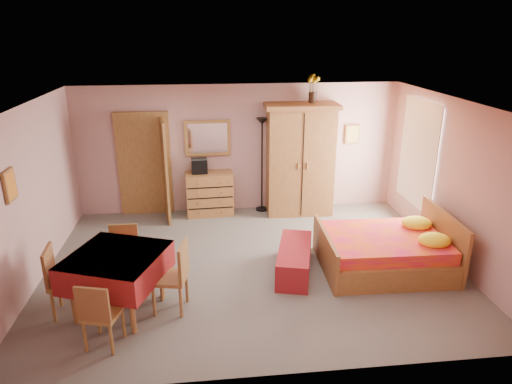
{
  "coord_description": "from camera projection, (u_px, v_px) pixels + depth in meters",
  "views": [
    {
      "loc": [
        -0.67,
        -6.51,
        3.63
      ],
      "look_at": [
        0.1,
        0.3,
        1.15
      ],
      "focal_mm": 32.0,
      "sensor_mm": 36.0,
      "label": 1
    }
  ],
  "objects": [
    {
      "name": "floor",
      "position": [
        252.0,
        265.0,
        7.39
      ],
      "size": [
        6.5,
        6.5,
        0.0
      ],
      "primitive_type": "plane",
      "color": "slate",
      "rests_on": "ground"
    },
    {
      "name": "ceiling",
      "position": [
        251.0,
        104.0,
        6.5
      ],
      "size": [
        6.5,
        6.5,
        0.0
      ],
      "primitive_type": "plane",
      "rotation": [
        3.14,
        0.0,
        0.0
      ],
      "color": "brown",
      "rests_on": "wall_back"
    },
    {
      "name": "wall_back",
      "position": [
        239.0,
        149.0,
        9.28
      ],
      "size": [
        6.5,
        0.1,
        2.6
      ],
      "primitive_type": "cube",
      "color": "tan",
      "rests_on": "floor"
    },
    {
      "name": "wall_front",
      "position": [
        277.0,
        272.0,
        4.61
      ],
      "size": [
        6.5,
        0.1,
        2.6
      ],
      "primitive_type": "cube",
      "color": "tan",
      "rests_on": "floor"
    },
    {
      "name": "wall_left",
      "position": [
        29.0,
        198.0,
        6.6
      ],
      "size": [
        0.1,
        5.0,
        2.6
      ],
      "primitive_type": "cube",
      "color": "tan",
      "rests_on": "floor"
    },
    {
      "name": "wall_right",
      "position": [
        453.0,
        182.0,
        7.29
      ],
      "size": [
        0.1,
        5.0,
        2.6
      ],
      "primitive_type": "cube",
      "color": "tan",
      "rests_on": "floor"
    },
    {
      "name": "doorway",
      "position": [
        145.0,
        165.0,
        9.15
      ],
      "size": [
        1.06,
        0.12,
        2.15
      ],
      "primitive_type": "cube",
      "color": "#9E6B35",
      "rests_on": "floor"
    },
    {
      "name": "window",
      "position": [
        419.0,
        154.0,
        8.36
      ],
      "size": [
        0.08,
        1.4,
        1.95
      ],
      "primitive_type": "cube",
      "color": "white",
      "rests_on": "wall_right"
    },
    {
      "name": "picture_left",
      "position": [
        10.0,
        185.0,
        5.91
      ],
      "size": [
        0.04,
        0.32,
        0.42
      ],
      "primitive_type": "cube",
      "color": "orange",
      "rests_on": "wall_left"
    },
    {
      "name": "picture_back",
      "position": [
        352.0,
        134.0,
        9.42
      ],
      "size": [
        0.3,
        0.04,
        0.4
      ],
      "primitive_type": "cube",
      "color": "#D8BF59",
      "rests_on": "wall_back"
    },
    {
      "name": "chest_of_drawers",
      "position": [
        210.0,
        194.0,
        9.28
      ],
      "size": [
        0.96,
        0.51,
        0.89
      ],
      "primitive_type": "cube",
      "rotation": [
        0.0,
        0.0,
        0.05
      ],
      "color": "#A26836",
      "rests_on": "floor"
    },
    {
      "name": "wall_mirror",
      "position": [
        208.0,
        138.0,
        9.1
      ],
      "size": [
        0.91,
        0.06,
        0.72
      ],
      "primitive_type": "cube",
      "rotation": [
        0.0,
        0.0,
        0.01
      ],
      "color": "white",
      "rests_on": "wall_back"
    },
    {
      "name": "stereo",
      "position": [
        199.0,
        166.0,
        9.07
      ],
      "size": [
        0.32,
        0.25,
        0.29
      ],
      "primitive_type": "cube",
      "rotation": [
        0.0,
        0.0,
        0.05
      ],
      "color": "black",
      "rests_on": "chest_of_drawers"
    },
    {
      "name": "floor_lamp",
      "position": [
        262.0,
        166.0,
        9.3
      ],
      "size": [
        0.27,
        0.27,
        1.95
      ],
      "primitive_type": "cube",
      "rotation": [
        0.0,
        0.0,
        -0.1
      ],
      "color": "black",
      "rests_on": "floor"
    },
    {
      "name": "wardrobe",
      "position": [
        300.0,
        160.0,
        9.15
      ],
      "size": [
        1.46,
        0.78,
        2.25
      ],
      "primitive_type": "cube",
      "rotation": [
        0.0,
        0.0,
        -0.03
      ],
      "color": "#935F31",
      "rests_on": "floor"
    },
    {
      "name": "sunflower_vase",
      "position": [
        313.0,
        88.0,
        8.8
      ],
      "size": [
        0.23,
        0.23,
        0.54
      ],
      "primitive_type": "cube",
      "rotation": [
        0.0,
        0.0,
        -0.06
      ],
      "color": "gold",
      "rests_on": "wardrobe"
    },
    {
      "name": "bed",
      "position": [
        384.0,
        242.0,
        7.16
      ],
      "size": [
        2.03,
        1.62,
        0.92
      ],
      "primitive_type": "cube",
      "rotation": [
        0.0,
        0.0,
        -0.03
      ],
      "color": "#DF154B",
      "rests_on": "floor"
    },
    {
      "name": "bench",
      "position": [
        294.0,
        260.0,
        7.11
      ],
      "size": [
        0.79,
        1.38,
        0.43
      ],
      "primitive_type": "cube",
      "rotation": [
        0.0,
        0.0,
        -0.26
      ],
      "color": "maroon",
      "rests_on": "floor"
    },
    {
      "name": "dining_table",
      "position": [
        119.0,
        282.0,
        6.09
      ],
      "size": [
        1.48,
        1.48,
        0.84
      ],
      "primitive_type": "cube",
      "rotation": [
        0.0,
        0.0,
        -0.36
      ],
      "color": "maroon",
      "rests_on": "floor"
    },
    {
      "name": "chair_south",
      "position": [
        102.0,
        313.0,
        5.4
      ],
      "size": [
        0.5,
        0.5,
        0.9
      ],
      "primitive_type": "cube",
      "rotation": [
        0.0,
        0.0,
        -0.27
      ],
      "color": "#9B6A34",
      "rests_on": "floor"
    },
    {
      "name": "chair_north",
      "position": [
        124.0,
        258.0,
        6.67
      ],
      "size": [
        0.42,
        0.42,
        0.91
      ],
      "primitive_type": "cube",
      "rotation": [
        0.0,
        0.0,
        3.16
      ],
      "color": "olive",
      "rests_on": "floor"
    },
    {
      "name": "chair_west",
      "position": [
        68.0,
        281.0,
        6.01
      ],
      "size": [
        0.47,
        0.47,
        0.97
      ],
      "primitive_type": "cube",
      "rotation": [
        0.0,
        0.0,
        -1.5
      ],
      "color": "#AD793A",
      "rests_on": "floor"
    },
    {
      "name": "chair_east",
      "position": [
        169.0,
        277.0,
        6.08
      ],
      "size": [
        0.52,
        0.52,
        0.98
      ],
      "primitive_type": "cube",
      "rotation": [
        0.0,
        0.0,
        1.39
      ],
      "color": "#A16736",
      "rests_on": "floor"
    }
  ]
}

